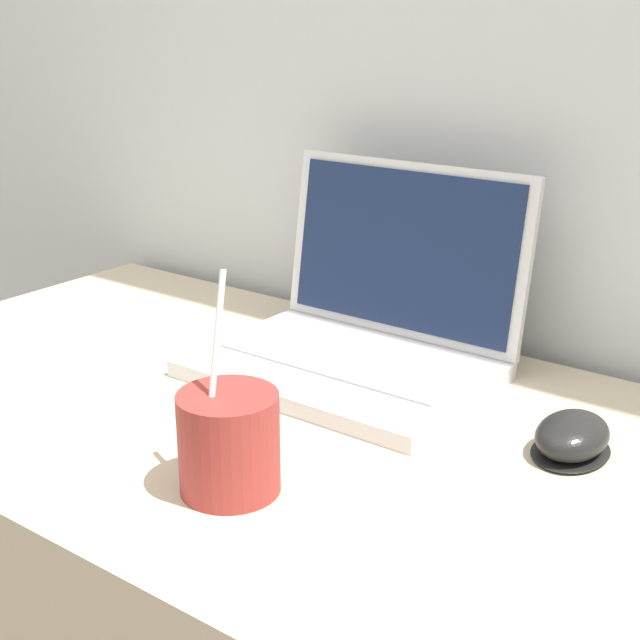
# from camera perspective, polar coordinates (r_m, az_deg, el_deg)

# --- Properties ---
(laptop) EXTENTS (0.34, 0.28, 0.24)m
(laptop) POSITION_cam_1_polar(r_m,az_deg,el_deg) (1.08, 2.85, -0.39)
(laptop) COLOR silver
(laptop) RESTS_ON desk
(drink_cup) EXTENTS (0.09, 0.09, 0.20)m
(drink_cup) POSITION_cam_1_polar(r_m,az_deg,el_deg) (0.81, -5.85, -7.68)
(drink_cup) COLOR #9E332D
(drink_cup) RESTS_ON desk
(computer_mouse) EXTENTS (0.07, 0.10, 0.04)m
(computer_mouse) POSITION_cam_1_polar(r_m,az_deg,el_deg) (0.92, 15.83, -7.24)
(computer_mouse) COLOR black
(computer_mouse) RESTS_ON desk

